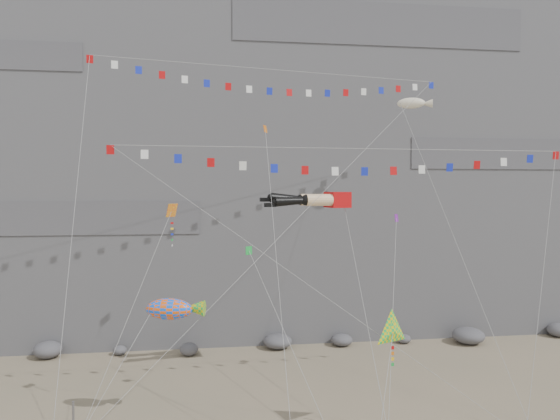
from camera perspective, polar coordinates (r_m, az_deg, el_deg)
The scene contains 12 objects.
cliff at distance 65.02m, azimuth -2.10°, elevation 11.43°, with size 80.00×28.00×50.00m, color slate.
talus_boulders at distance 51.18m, azimuth -0.22°, elevation -13.61°, with size 60.00×3.00×1.20m, color #5D5D62, non-canonical shape.
legs_kite at distance 40.11m, azimuth 3.64°, elevation 1.04°, with size 6.70×17.88×21.63m.
flag_banner_upper at distance 43.43m, azimuth -0.08°, elevation 14.38°, with size 27.48×16.26×30.50m.
flag_banner_lower at distance 35.63m, azimuth 7.35°, elevation 6.36°, with size 29.74×6.16×20.11m.
harlequin_kite at distance 33.42m, azimuth -11.27°, elevation -0.14°, with size 6.18×5.34×14.85m.
fish_windsock at distance 34.22m, azimuth -11.52°, elevation -10.12°, with size 7.43×6.01×10.20m.
delta_kite at distance 32.85m, azimuth 11.72°, elevation -12.33°, with size 4.65×7.14×9.48m.
blimp_windsock at distance 48.37m, azimuth 13.56°, elevation 10.72°, with size 4.27×14.95×25.85m.
small_kite_a at distance 39.63m, azimuth -1.51°, elevation 7.98°, with size 1.17×14.01×23.08m.
small_kite_b at distance 39.65m, azimuth 12.06°, elevation -1.08°, with size 4.97×11.10×16.74m.
small_kite_c at distance 35.46m, azimuth -3.17°, elevation -4.50°, with size 4.87×9.99×14.62m.
Camera 1 is at (-6.86, -31.79, 14.46)m, focal length 35.00 mm.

